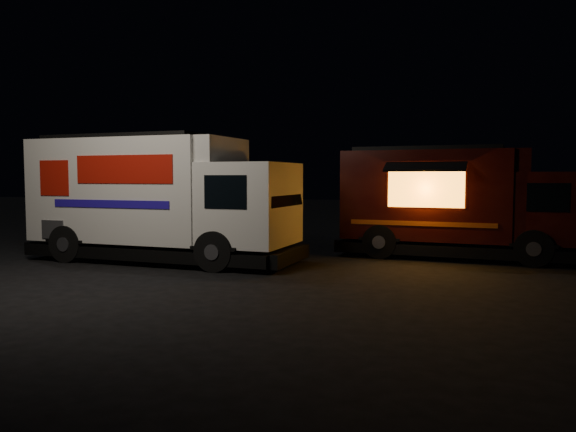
# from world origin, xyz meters

# --- Properties ---
(ground) EXTENTS (80.00, 80.00, 0.00)m
(ground) POSITION_xyz_m (0.00, 0.00, 0.00)
(ground) COLOR black
(ground) RESTS_ON ground
(white_truck) EXTENTS (7.44, 3.42, 3.25)m
(white_truck) POSITION_xyz_m (-1.45, 0.60, 1.63)
(white_truck) COLOR silver
(white_truck) RESTS_ON ground
(red_truck) EXTENTS (6.70, 3.41, 2.98)m
(red_truck) POSITION_xyz_m (6.07, 2.87, 1.49)
(red_truck) COLOR #3B100A
(red_truck) RESTS_ON ground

